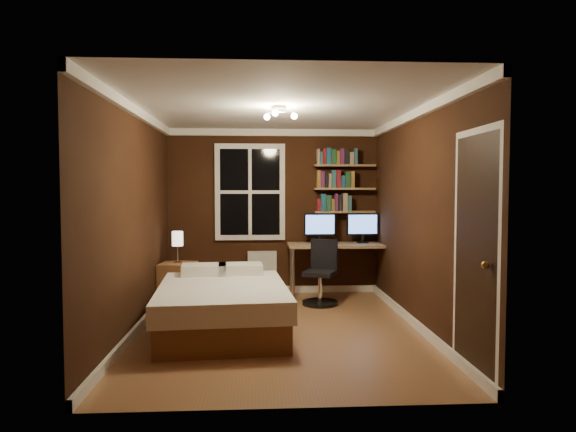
{
  "coord_description": "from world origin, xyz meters",
  "views": [
    {
      "loc": [
        -0.23,
        -5.74,
        1.59
      ],
      "look_at": [
        0.13,
        0.45,
        1.27
      ],
      "focal_mm": 32.0,
      "sensor_mm": 36.0,
      "label": 1
    }
  ],
  "objects": [
    {
      "name": "ceiling_fixture",
      "position": [
        0.0,
        -0.1,
        2.4
      ],
      "size": [
        0.44,
        0.44,
        0.18
      ],
      "primitive_type": null,
      "color": "beige",
      "rests_on": "ceiling"
    },
    {
      "name": "books_row_middle",
      "position": [
        1.08,
        1.98,
        1.73
      ],
      "size": [
        0.54,
        0.16,
        0.23
      ],
      "primitive_type": null,
      "color": "#195372",
      "rests_on": "bookshelf_middle"
    },
    {
      "name": "bookshelf_middle",
      "position": [
        1.08,
        1.98,
        1.6
      ],
      "size": [
        0.92,
        0.22,
        0.03
      ],
      "primitive_type": "cube",
      "color": "#9A794B",
      "rests_on": "wall_back"
    },
    {
      "name": "wall_back",
      "position": [
        0.0,
        2.1,
        1.25
      ],
      "size": [
        3.2,
        0.04,
        2.5
      ],
      "primitive_type": "cube",
      "color": "black",
      "rests_on": "ground"
    },
    {
      "name": "floor",
      "position": [
        0.0,
        0.0,
        0.0
      ],
      "size": [
        4.2,
        4.2,
        0.0
      ],
      "primitive_type": "plane",
      "color": "#8F5C39",
      "rests_on": "ground"
    },
    {
      "name": "office_chair",
      "position": [
        0.64,
        1.26,
        0.33
      ],
      "size": [
        0.53,
        0.53,
        0.89
      ],
      "rotation": [
        0.0,
        0.0,
        -0.43
      ],
      "color": "black",
      "rests_on": "ground"
    },
    {
      "name": "radiator",
      "position": [
        -0.17,
        1.98,
        0.33
      ],
      "size": [
        0.43,
        0.15,
        0.65
      ],
      "primitive_type": "cube",
      "color": "beige",
      "rests_on": "ground"
    },
    {
      "name": "desk_lamp",
      "position": [
        1.73,
        1.67,
        1.01
      ],
      "size": [
        0.14,
        0.32,
        0.44
      ],
      "primitive_type": null,
      "color": "silver",
      "rests_on": "desk"
    },
    {
      "name": "bookshelf_upper",
      "position": [
        1.08,
        1.98,
        1.95
      ],
      "size": [
        0.92,
        0.22,
        0.03
      ],
      "primitive_type": "cube",
      "color": "#9A794B",
      "rests_on": "wall_back"
    },
    {
      "name": "wall_right",
      "position": [
        1.6,
        0.0,
        1.25
      ],
      "size": [
        0.04,
        4.2,
        2.5
      ],
      "primitive_type": "cube",
      "color": "black",
      "rests_on": "ground"
    },
    {
      "name": "bed",
      "position": [
        -0.63,
        -0.03,
        0.28
      ],
      "size": [
        1.53,
        2.03,
        0.66
      ],
      "rotation": [
        0.0,
        0.0,
        0.07
      ],
      "color": "brown",
      "rests_on": "ground"
    },
    {
      "name": "desk",
      "position": [
        1.04,
        1.77,
        0.73
      ],
      "size": [
        1.65,
        0.62,
        0.79
      ],
      "color": "#9A794B",
      "rests_on": "ground"
    },
    {
      "name": "bedside_lamp",
      "position": [
        -1.33,
        1.32,
        0.8
      ],
      "size": [
        0.15,
        0.15,
        0.43
      ],
      "primitive_type": null,
      "color": "white",
      "rests_on": "nightstand"
    },
    {
      "name": "books_row_lower",
      "position": [
        1.08,
        1.98,
        1.38
      ],
      "size": [
        0.48,
        0.16,
        0.23
      ],
      "primitive_type": null,
      "color": "maroon",
      "rests_on": "bookshelf_lower"
    },
    {
      "name": "monitor_left",
      "position": [
        0.69,
        1.85,
        1.01
      ],
      "size": [
        0.48,
        0.12,
        0.45
      ],
      "primitive_type": null,
      "color": "black",
      "rests_on": "desk"
    },
    {
      "name": "wall_left",
      "position": [
        -1.6,
        0.0,
        1.25
      ],
      "size": [
        0.04,
        4.2,
        2.5
      ],
      "primitive_type": "cube",
      "color": "black",
      "rests_on": "ground"
    },
    {
      "name": "books_row_upper",
      "position": [
        1.08,
        1.98,
        2.08
      ],
      "size": [
        0.6,
        0.16,
        0.23
      ],
      "primitive_type": null,
      "color": "#214E2D",
      "rests_on": "bookshelf_upper"
    },
    {
      "name": "door_knob",
      "position": [
        1.55,
        -1.85,
        1.0
      ],
      "size": [
        0.06,
        0.06,
        0.06
      ],
      "primitive_type": "sphere",
      "color": "gold",
      "rests_on": "door"
    },
    {
      "name": "ceiling",
      "position": [
        0.0,
        0.0,
        2.5
      ],
      "size": [
        3.2,
        4.2,
        0.02
      ],
      "primitive_type": "cube",
      "color": "white",
      "rests_on": "wall_back"
    },
    {
      "name": "door",
      "position": [
        1.59,
        -1.55,
        1.02
      ],
      "size": [
        0.03,
        0.82,
        2.05
      ],
      "primitive_type": null,
      "color": "black",
      "rests_on": "ground"
    },
    {
      "name": "nightstand",
      "position": [
        -1.33,
        1.32,
        0.29
      ],
      "size": [
        0.51,
        0.51,
        0.58
      ],
      "primitive_type": "cube",
      "rotation": [
        0.0,
        0.0,
        -0.1
      ],
      "color": "brown",
      "rests_on": "ground"
    },
    {
      "name": "bookshelf_lower",
      "position": [
        1.08,
        1.98,
        1.25
      ],
      "size": [
        0.92,
        0.22,
        0.03
      ],
      "primitive_type": "cube",
      "color": "#9A794B",
      "rests_on": "wall_back"
    },
    {
      "name": "window",
      "position": [
        -0.35,
        2.06,
        1.55
      ],
      "size": [
        1.06,
        0.06,
        1.46
      ],
      "primitive_type": "cube",
      "color": "white",
      "rests_on": "wall_back"
    },
    {
      "name": "monitor_right",
      "position": [
        1.34,
        1.85,
        1.01
      ],
      "size": [
        0.48,
        0.12,
        0.45
      ],
      "primitive_type": null,
      "color": "black",
      "rests_on": "desk"
    }
  ]
}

